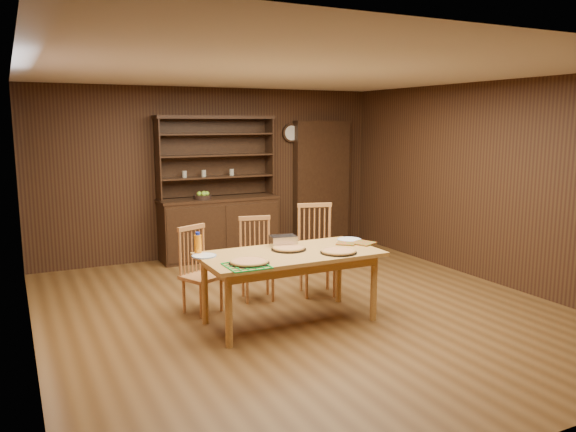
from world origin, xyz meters
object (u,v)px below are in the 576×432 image
chair_left (198,267)px  chair_right (316,246)px  chair_center (256,255)px  juice_bottle (198,244)px  china_hutch (219,220)px  dining_table (290,260)px

chair_left → chair_right: size_ratio=0.87×
chair_center → juice_bottle: 1.11m
chair_center → china_hutch: bearing=94.6°
china_hutch → juice_bottle: size_ratio=9.51×
juice_bottle → dining_table: bearing=-21.9°
dining_table → chair_left: 1.09m
dining_table → juice_bottle: (-0.87, 0.35, 0.19)m
chair_center → chair_right: (0.74, -0.13, 0.07)m
china_hutch → chair_left: china_hutch is taller
chair_right → juice_bottle: (-1.63, -0.44, 0.27)m
chair_center → juice_bottle: juice_bottle is taller
dining_table → chair_left: chair_left is taller
dining_table → juice_bottle: bearing=158.1°
dining_table → chair_right: bearing=46.3°
chair_right → chair_center: bearing=-173.9°
chair_right → juice_bottle: size_ratio=4.80×
dining_table → chair_center: size_ratio=1.89×
juice_bottle → china_hutch: bearing=66.4°
chair_left → juice_bottle: bearing=-130.2°
china_hutch → chair_left: size_ratio=2.27×
chair_left → juice_bottle: (-0.12, -0.43, 0.35)m
chair_left → chair_center: bearing=-13.0°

